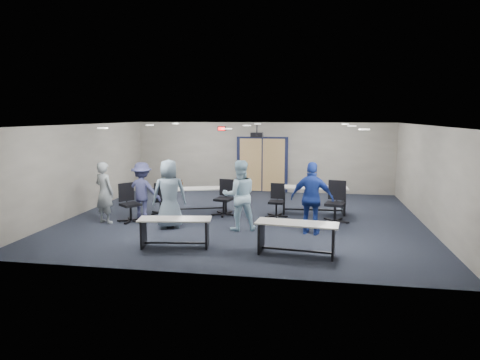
% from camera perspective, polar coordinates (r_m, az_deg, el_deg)
% --- Properties ---
extents(floor, '(10.00, 10.00, 0.00)m').
position_cam_1_polar(floor, '(12.51, 0.54, -5.11)').
color(floor, black).
rests_on(floor, ground).
extents(back_wall, '(10.00, 0.04, 2.70)m').
position_cam_1_polar(back_wall, '(16.69, 2.99, 3.05)').
color(back_wall, gray).
rests_on(back_wall, floor).
extents(front_wall, '(10.00, 0.04, 2.70)m').
position_cam_1_polar(front_wall, '(7.90, -4.62, -3.23)').
color(front_wall, gray).
rests_on(front_wall, floor).
extents(left_wall, '(0.04, 9.00, 2.70)m').
position_cam_1_polar(left_wall, '(13.94, -20.20, 1.43)').
color(left_wall, gray).
rests_on(left_wall, floor).
extents(right_wall, '(0.04, 9.00, 2.70)m').
position_cam_1_polar(right_wall, '(12.49, 23.83, 0.44)').
color(right_wall, gray).
rests_on(right_wall, floor).
extents(ceiling, '(10.00, 9.00, 0.04)m').
position_cam_1_polar(ceiling, '(12.15, 0.56, 7.36)').
color(ceiling, white).
rests_on(ceiling, back_wall).
extents(double_door, '(2.00, 0.07, 2.20)m').
position_cam_1_polar(double_door, '(16.68, 2.97, 2.01)').
color(double_door, black).
rests_on(double_door, back_wall).
extents(exit_sign, '(0.32, 0.07, 0.18)m').
position_cam_1_polar(exit_sign, '(16.82, -2.46, 6.85)').
color(exit_sign, black).
rests_on(exit_sign, back_wall).
extents(ceiling_projector, '(0.35, 0.32, 0.37)m').
position_cam_1_polar(ceiling_projector, '(12.61, 2.27, 6.06)').
color(ceiling_projector, black).
rests_on(ceiling_projector, ceiling).
extents(ceiling_can_lights, '(6.24, 5.74, 0.02)m').
position_cam_1_polar(ceiling_can_lights, '(12.40, 0.74, 7.24)').
color(ceiling_can_lights, white).
rests_on(ceiling_can_lights, ceiling).
extents(table_front_left, '(1.70, 0.79, 0.66)m').
position_cam_1_polar(table_front_left, '(9.85, -8.65, -6.27)').
color(table_front_left, '#B9B7AF').
rests_on(table_front_left, floor).
extents(table_front_right, '(1.79, 0.76, 0.71)m').
position_cam_1_polar(table_front_right, '(9.28, 7.57, -6.99)').
color(table_front_right, '#B9B7AF').
rests_on(table_front_right, floor).
extents(table_back_left, '(1.94, 1.16, 1.02)m').
position_cam_1_polar(table_back_left, '(13.28, -5.53, -2.04)').
color(table_back_left, '#B9B7AF').
rests_on(table_back_left, floor).
extents(table_back_right, '(2.04, 0.76, 0.82)m').
position_cam_1_polar(table_back_right, '(13.19, 9.81, -2.03)').
color(table_back_right, '#B9B7AF').
rests_on(table_back_right, floor).
extents(chair_back_a, '(0.71, 0.71, 0.92)m').
position_cam_1_polar(chair_back_a, '(13.18, -10.58, -2.50)').
color(chair_back_a, black).
rests_on(chair_back_a, floor).
extents(chair_back_b, '(0.80, 0.80, 1.07)m').
position_cam_1_polar(chair_back_b, '(12.75, -2.21, -2.39)').
color(chair_back_b, black).
rests_on(chair_back_b, floor).
extents(chair_back_c, '(0.66, 0.66, 0.98)m').
position_cam_1_polar(chair_back_c, '(12.57, 4.87, -2.78)').
color(chair_back_c, black).
rests_on(chair_back_c, floor).
extents(chair_back_d, '(0.88, 0.88, 1.17)m').
position_cam_1_polar(chair_back_d, '(12.14, 12.57, -2.92)').
color(chair_back_d, black).
rests_on(chair_back_d, floor).
extents(chair_loose_left, '(0.96, 0.96, 1.08)m').
position_cam_1_polar(chair_loose_left, '(12.35, -14.41, -2.99)').
color(chair_loose_left, black).
rests_on(chair_loose_left, floor).
extents(person_gray, '(0.73, 0.61, 1.71)m').
position_cam_1_polar(person_gray, '(12.38, -17.63, -1.60)').
color(person_gray, gray).
rests_on(person_gray, floor).
extents(person_plaid, '(1.05, 0.87, 1.83)m').
position_cam_1_polar(person_plaid, '(11.44, -9.40, -1.83)').
color(person_plaid, slate).
rests_on(person_plaid, floor).
extents(person_lightblue, '(1.06, 0.94, 1.83)m').
position_cam_1_polar(person_lightblue, '(11.09, -0.07, -2.05)').
color(person_lightblue, '#C0EAFF').
rests_on(person_lightblue, floor).
extents(person_navy, '(1.14, 0.65, 1.83)m').
position_cam_1_polar(person_navy, '(10.82, 9.59, -2.43)').
color(person_navy, navy).
rests_on(person_navy, floor).
extents(person_back, '(1.07, 0.63, 1.65)m').
position_cam_1_polar(person_back, '(12.57, -12.91, -1.42)').
color(person_back, '#393B66').
rests_on(person_back, floor).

